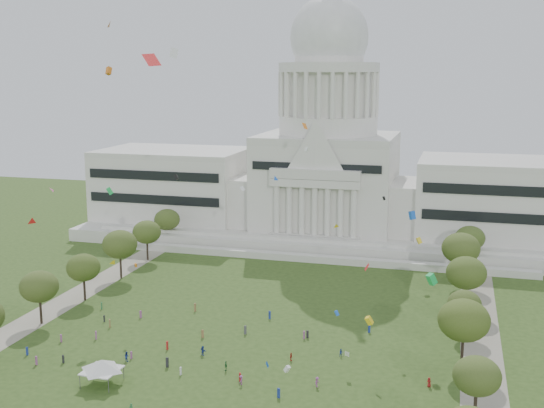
# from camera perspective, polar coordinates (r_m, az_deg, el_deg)

# --- Properties ---
(ground) EXTENTS (400.00, 400.00, 0.00)m
(ground) POSITION_cam_1_polar(r_m,az_deg,el_deg) (126.42, -5.61, -14.58)
(ground) COLOR #2F4919
(ground) RESTS_ON ground
(capitol) EXTENTS (160.00, 64.50, 91.30)m
(capitol) POSITION_cam_1_polar(r_m,az_deg,el_deg) (226.01, 4.63, 2.77)
(capitol) COLOR silver
(capitol) RESTS_ON ground
(path_left) EXTENTS (8.00, 160.00, 0.04)m
(path_left) POSITION_cam_1_polar(r_m,az_deg,el_deg) (171.92, -17.17, -7.98)
(path_left) COLOR gray
(path_left) RESTS_ON ground
(path_right) EXTENTS (8.00, 160.00, 0.04)m
(path_right) POSITION_cam_1_polar(r_m,az_deg,el_deg) (146.82, 17.08, -11.28)
(path_right) COLOR gray
(path_right) RESTS_ON ground
(row_tree_r_1) EXTENTS (7.58, 7.58, 10.78)m
(row_tree_r_1) POSITION_cam_1_polar(r_m,az_deg,el_deg) (114.55, 16.78, -13.62)
(row_tree_r_1) COLOR black
(row_tree_r_1) RESTS_ON ground
(row_tree_l_2) EXTENTS (8.42, 8.42, 11.97)m
(row_tree_l_2) POSITION_cam_1_polar(r_m,az_deg,el_deg) (157.75, -18.91, -6.56)
(row_tree_l_2) COLOR black
(row_tree_l_2) RESTS_ON ground
(row_tree_r_2) EXTENTS (9.55, 9.55, 13.58)m
(row_tree_r_2) POSITION_cam_1_polar(r_m,az_deg,el_deg) (131.53, 15.76, -9.35)
(row_tree_r_2) COLOR black
(row_tree_r_2) RESTS_ON ground
(row_tree_l_3) EXTENTS (8.12, 8.12, 11.55)m
(row_tree_l_3) POSITION_cam_1_polar(r_m,az_deg,el_deg) (170.67, -15.51, -5.15)
(row_tree_l_3) COLOR black
(row_tree_l_3) RESTS_ON ground
(row_tree_r_3) EXTENTS (7.01, 7.01, 9.98)m
(row_tree_r_3) POSITION_cam_1_polar(r_m,az_deg,el_deg) (148.48, 15.79, -8.05)
(row_tree_r_3) COLOR black
(row_tree_r_3) RESTS_ON ground
(row_tree_l_4) EXTENTS (9.29, 9.29, 13.21)m
(row_tree_l_4) POSITION_cam_1_polar(r_m,az_deg,el_deg) (185.87, -12.62, -3.31)
(row_tree_l_4) COLOR black
(row_tree_l_4) RESTS_ON ground
(row_tree_r_4) EXTENTS (9.19, 9.19, 13.06)m
(row_tree_r_4) POSITION_cam_1_polar(r_m,az_deg,el_deg) (162.67, 15.95, -5.57)
(row_tree_r_4) COLOR black
(row_tree_r_4) RESTS_ON ground
(row_tree_l_5) EXTENTS (8.33, 8.33, 11.85)m
(row_tree_l_5) POSITION_cam_1_polar(r_m,az_deg,el_deg) (202.67, -10.44, -2.33)
(row_tree_l_5) COLOR black
(row_tree_l_5) RESTS_ON ground
(row_tree_r_5) EXTENTS (9.82, 9.82, 13.96)m
(row_tree_r_5) POSITION_cam_1_polar(r_m,az_deg,el_deg) (181.94, 15.53, -3.59)
(row_tree_r_5) COLOR black
(row_tree_r_5) RESTS_ON ground
(row_tree_l_6) EXTENTS (8.19, 8.19, 11.64)m
(row_tree_l_6) POSITION_cam_1_polar(r_m,az_deg,el_deg) (219.39, -8.77, -1.29)
(row_tree_l_6) COLOR black
(row_tree_l_6) RESTS_ON ground
(row_tree_r_6) EXTENTS (8.42, 8.42, 11.97)m
(row_tree_r_6) POSITION_cam_1_polar(r_m,az_deg,el_deg) (199.74, 16.23, -2.76)
(row_tree_r_6) COLOR black
(row_tree_r_6) RESTS_ON ground
(event_tent) EXTENTS (8.75, 8.75, 4.66)m
(event_tent) POSITION_cam_1_polar(r_m,az_deg,el_deg) (127.17, -14.08, -12.92)
(event_tent) COLOR #4C4C4C
(event_tent) RESTS_ON ground
(person_0) EXTENTS (1.00, 0.89, 1.72)m
(person_0) POSITION_cam_1_polar(r_m,az_deg,el_deg) (126.74, 13.01, -14.33)
(person_0) COLOR #B21E1E
(person_0) RESTS_ON ground
(person_2) EXTENTS (0.87, 0.75, 1.53)m
(person_2) POSITION_cam_1_polar(r_m,az_deg,el_deg) (136.29, 5.81, -12.27)
(person_2) COLOR navy
(person_2) RESTS_ON ground
(person_3) EXTENTS (0.62, 1.16, 1.77)m
(person_3) POSITION_cam_1_polar(r_m,az_deg,el_deg) (124.53, -2.60, -14.50)
(person_3) COLOR #994C8C
(person_3) RESTS_ON ground
(person_4) EXTENTS (0.95, 1.24, 1.87)m
(person_4) POSITION_cam_1_polar(r_m,az_deg,el_deg) (129.93, -3.88, -13.36)
(person_4) COLOR #33723F
(person_4) RESTS_ON ground
(person_5) EXTENTS (1.84, 1.48, 1.87)m
(person_5) POSITION_cam_1_polar(r_m,az_deg,el_deg) (136.73, -5.81, -12.11)
(person_5) COLOR navy
(person_5) RESTS_ON ground
(person_8) EXTENTS (1.07, 0.85, 1.92)m
(person_8) POSITION_cam_1_polar(r_m,az_deg,el_deg) (136.37, -12.07, -12.36)
(person_8) COLOR navy
(person_8) RESTS_ON ground
(person_9) EXTENTS (0.95, 1.33, 1.85)m
(person_9) POSITION_cam_1_polar(r_m,az_deg,el_deg) (123.87, 3.80, -14.64)
(person_9) COLOR #994C8C
(person_9) RESTS_ON ground
(person_10) EXTENTS (0.64, 1.02, 1.64)m
(person_10) POSITION_cam_1_polar(r_m,az_deg,el_deg) (133.73, 1.60, -12.66)
(person_10) COLOR #B21E1E
(person_10) RESTS_ON ground
(distant_crowd) EXTENTS (63.53, 36.50, 1.92)m
(distant_crowd) POSITION_cam_1_polar(r_m,az_deg,el_deg) (144.01, -8.14, -10.98)
(distant_crowd) COLOR navy
(distant_crowd) RESTS_ON ground
(kite_swarm) EXTENTS (85.97, 104.08, 65.74)m
(kite_swarm) POSITION_cam_1_polar(r_m,az_deg,el_deg) (124.37, -2.74, -0.93)
(kite_swarm) COLOR black
(kite_swarm) RESTS_ON ground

